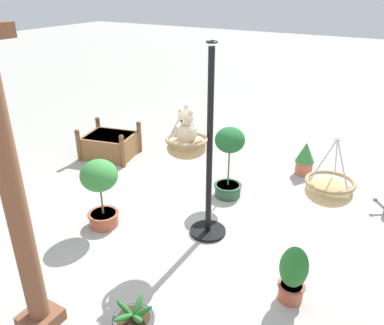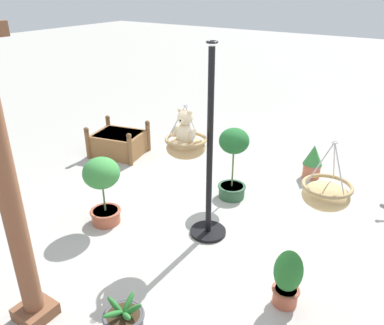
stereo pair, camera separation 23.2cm
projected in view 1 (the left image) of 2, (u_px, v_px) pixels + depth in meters
The scene contains 11 objects.
ground_plane at pixel (195, 230), 4.86m from camera, with size 40.00×40.00×0.00m, color #ADAAA3.
display_pole_central at pixel (209, 183), 4.52m from camera, with size 0.44×0.44×2.29m.
hanging_basket_with_teddy at pixel (187, 146), 4.18m from camera, with size 0.45×0.45×0.59m.
teddy_bear at pixel (185, 131), 4.08m from camera, with size 0.29×0.25×0.42m.
hanging_basket_left_high at pixel (329, 190), 3.62m from camera, with size 0.46×0.46×0.65m.
greenhouse_pillar_right at pixel (16, 206), 3.01m from camera, with size 0.33×0.33×2.59m.
wooden_planter_box at pixel (110, 144), 6.83m from camera, with size 1.04×0.94×0.57m.
potted_plant_flowering_red at pixel (305, 158), 6.16m from camera, with size 0.30×0.30×0.54m.
potted_plant_bushy_green at pixel (229, 158), 5.39m from camera, with size 0.41×0.41×1.04m.
potted_plant_small_succulent at pixel (100, 187), 4.74m from camera, with size 0.46×0.46×0.90m.
potted_plant_trailing_ivy at pixel (293, 274), 3.69m from camera, with size 0.27×0.27×0.60m.
Camera 1 is at (-2.01, 3.50, 2.83)m, focal length 36.41 mm.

